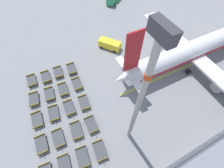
{
  "coord_description": "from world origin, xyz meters",
  "views": [
    {
      "loc": [
        28.13,
        -26.95,
        25.7
      ],
      "look_at": [
        14.49,
        -19.95,
        2.78
      ],
      "focal_mm": 24.0,
      "sensor_mm": 36.0,
      "label": 1
    }
  ],
  "objects_px": {
    "apron_light_mast": "(139,102)",
    "baggage_dolly_row_far_col_d": "(91,125)",
    "baggage_dolly_row_mid_b_col_c": "(69,108)",
    "baggage_dolly_row_far_col_c": "(84,103)",
    "service_van": "(110,44)",
    "baggage_dolly_row_far_col_a": "(72,69)",
    "baggage_dolly_row_mid_a_col_b": "(49,94)",
    "baggage_dolly_row_far_col_b": "(77,84)",
    "baggage_dolly_row_mid_a_col_c": "(54,113)",
    "baggage_dolly_row_mid_b_col_a": "(58,72)",
    "baggage_dolly_row_mid_a_col_e": "(64,165)",
    "airplane": "(195,49)",
    "baggage_dolly_row_mid_b_col_b": "(63,89)",
    "baggage_dolly_row_far_col_e": "(100,150)",
    "baggage_dolly_row_near_col_b": "(34,99)",
    "baggage_dolly_row_mid_a_col_a": "(46,77)",
    "baggage_dolly_row_mid_b_col_d": "(76,130)",
    "baggage_dolly_row_near_col_d": "(41,144)",
    "baggage_dolly_row_mid_b_col_e": "(83,157)",
    "baggage_dolly_row_mid_a_col_d": "(58,138)",
    "baggage_dolly_row_near_col_c": "(37,120)",
    "baggage_dolly_row_near_col_a": "(32,81)"
  },
  "relations": [
    {
      "from": "baggage_dolly_row_mid_a_col_d",
      "to": "baggage_dolly_row_near_col_a",
      "type": "bearing_deg",
      "value": -172.96
    },
    {
      "from": "baggage_dolly_row_far_col_e",
      "to": "baggage_dolly_row_mid_a_col_e",
      "type": "bearing_deg",
      "value": -95.37
    },
    {
      "from": "baggage_dolly_row_near_col_c",
      "to": "baggage_dolly_row_mid_b_col_c",
      "type": "distance_m",
      "value": 5.74
    },
    {
      "from": "service_van",
      "to": "baggage_dolly_row_mid_a_col_a",
      "type": "xyz_separation_m",
      "value": [
        2.25,
        -16.11,
        -0.63
      ]
    },
    {
      "from": "baggage_dolly_row_far_col_d",
      "to": "baggage_dolly_row_far_col_e",
      "type": "height_order",
      "value": "same"
    },
    {
      "from": "baggage_dolly_row_near_col_b",
      "to": "baggage_dolly_row_mid_a_col_a",
      "type": "distance_m",
      "value": 5.35
    },
    {
      "from": "airplane",
      "to": "service_van",
      "type": "xyz_separation_m",
      "value": [
        -11.99,
        -14.37,
        -2.39
      ]
    },
    {
      "from": "baggage_dolly_row_far_col_e",
      "to": "apron_light_mast",
      "type": "distance_m",
      "value": 12.66
    },
    {
      "from": "baggage_dolly_row_mid_a_col_c",
      "to": "baggage_dolly_row_mid_b_col_a",
      "type": "xyz_separation_m",
      "value": [
        -8.78,
        3.32,
        0.0
      ]
    },
    {
      "from": "baggage_dolly_row_mid_a_col_c",
      "to": "service_van",
      "type": "bearing_deg",
      "value": 123.17
    },
    {
      "from": "baggage_dolly_row_mid_a_col_c",
      "to": "baggage_dolly_row_far_col_a",
      "type": "bearing_deg",
      "value": 143.69
    },
    {
      "from": "airplane",
      "to": "baggage_dolly_row_mid_b_col_b",
      "type": "bearing_deg",
      "value": -100.31
    },
    {
      "from": "baggage_dolly_row_far_col_d",
      "to": "apron_light_mast",
      "type": "distance_m",
      "value": 13.2
    },
    {
      "from": "baggage_dolly_row_mid_a_col_b",
      "to": "baggage_dolly_row_far_col_b",
      "type": "distance_m",
      "value": 5.62
    },
    {
      "from": "baggage_dolly_row_mid_a_col_b",
      "to": "baggage_dolly_row_mid_a_col_c",
      "type": "relative_size",
      "value": 1.0
    },
    {
      "from": "baggage_dolly_row_mid_b_col_b",
      "to": "baggage_dolly_row_far_col_e",
      "type": "height_order",
      "value": "same"
    },
    {
      "from": "service_van",
      "to": "baggage_dolly_row_near_col_d",
      "type": "height_order",
      "value": "service_van"
    },
    {
      "from": "baggage_dolly_row_mid_a_col_d",
      "to": "baggage_dolly_row_far_col_d",
      "type": "height_order",
      "value": "same"
    },
    {
      "from": "baggage_dolly_row_far_col_a",
      "to": "apron_light_mast",
      "type": "xyz_separation_m",
      "value": [
        17.63,
        3.99,
        11.48
      ]
    },
    {
      "from": "baggage_dolly_row_mid_b_col_a",
      "to": "baggage_dolly_row_far_col_e",
      "type": "bearing_deg",
      "value": 4.73
    },
    {
      "from": "baggage_dolly_row_mid_a_col_a",
      "to": "baggage_dolly_row_mid_b_col_c",
      "type": "relative_size",
      "value": 1.0
    },
    {
      "from": "baggage_dolly_row_far_col_e",
      "to": "apron_light_mast",
      "type": "height_order",
      "value": "apron_light_mast"
    },
    {
      "from": "baggage_dolly_row_far_col_a",
      "to": "baggage_dolly_row_mid_b_col_e",
      "type": "bearing_deg",
      "value": -13.21
    },
    {
      "from": "baggage_dolly_row_far_col_e",
      "to": "baggage_dolly_row_mid_b_col_c",
      "type": "bearing_deg",
      "value": -167.8
    },
    {
      "from": "airplane",
      "to": "baggage_dolly_row_far_col_d",
      "type": "height_order",
      "value": "airplane"
    },
    {
      "from": "baggage_dolly_row_near_col_b",
      "to": "baggage_dolly_row_mid_b_col_a",
      "type": "distance_m",
      "value": 7.31
    },
    {
      "from": "apron_light_mast",
      "to": "baggage_dolly_row_far_col_d",
      "type": "bearing_deg",
      "value": -130.78
    },
    {
      "from": "baggage_dolly_row_mid_b_col_b",
      "to": "baggage_dolly_row_far_col_d",
      "type": "relative_size",
      "value": 1.01
    },
    {
      "from": "baggage_dolly_row_near_col_d",
      "to": "baggage_dolly_row_mid_a_col_d",
      "type": "bearing_deg",
      "value": 83.96
    },
    {
      "from": "baggage_dolly_row_near_col_b",
      "to": "baggage_dolly_row_mid_a_col_c",
      "type": "relative_size",
      "value": 1.0
    },
    {
      "from": "baggage_dolly_row_far_col_a",
      "to": "service_van",
      "type": "bearing_deg",
      "value": 103.69
    },
    {
      "from": "baggage_dolly_row_mid_b_col_d",
      "to": "baggage_dolly_row_mid_a_col_b",
      "type": "bearing_deg",
      "value": -165.8
    },
    {
      "from": "airplane",
      "to": "baggage_dolly_row_mid_a_col_c",
      "type": "relative_size",
      "value": 10.58
    },
    {
      "from": "baggage_dolly_row_mid_a_col_b",
      "to": "apron_light_mast",
      "type": "xyz_separation_m",
      "value": [
        13.53,
        9.85,
        11.48
      ]
    },
    {
      "from": "baggage_dolly_row_mid_a_col_a",
      "to": "baggage_dolly_row_mid_a_col_c",
      "type": "distance_m",
      "value": 8.75
    },
    {
      "from": "baggage_dolly_row_far_col_a",
      "to": "baggage_dolly_row_far_col_c",
      "type": "distance_m",
      "value": 8.89
    },
    {
      "from": "service_van",
      "to": "baggage_dolly_row_far_col_a",
      "type": "distance_m",
      "value": 10.95
    },
    {
      "from": "baggage_dolly_row_mid_b_col_e",
      "to": "apron_light_mast",
      "type": "height_order",
      "value": "apron_light_mast"
    },
    {
      "from": "baggage_dolly_row_mid_b_col_c",
      "to": "baggage_dolly_row_far_col_c",
      "type": "xyz_separation_m",
      "value": [
        0.25,
        2.79,
        0.0
      ]
    },
    {
      "from": "baggage_dolly_row_mid_a_col_d",
      "to": "baggage_dolly_row_mid_b_col_d",
      "type": "distance_m",
      "value": 3.03
    },
    {
      "from": "baggage_dolly_row_near_col_d",
      "to": "baggage_dolly_row_mid_b_col_c",
      "type": "xyz_separation_m",
      "value": [
        -4.11,
        5.97,
        0.0
      ]
    },
    {
      "from": "baggage_dolly_row_mid_a_col_e",
      "to": "baggage_dolly_row_far_col_d",
      "type": "distance_m",
      "value": 7.13
    },
    {
      "from": "baggage_dolly_row_far_col_e",
      "to": "apron_light_mast",
      "type": "relative_size",
      "value": 0.18
    },
    {
      "from": "baggage_dolly_row_near_col_c",
      "to": "baggage_dolly_row_mid_b_col_a",
      "type": "bearing_deg",
      "value": 144.33
    },
    {
      "from": "baggage_dolly_row_mid_b_col_a",
      "to": "apron_light_mast",
      "type": "xyz_separation_m",
      "value": [
        18.03,
        6.83,
        11.48
      ]
    },
    {
      "from": "baggage_dolly_row_near_col_b",
      "to": "baggage_dolly_row_mid_a_col_d",
      "type": "bearing_deg",
      "value": 13.3
    },
    {
      "from": "baggage_dolly_row_mid_b_col_a",
      "to": "baggage_dolly_row_mid_a_col_c",
      "type": "bearing_deg",
      "value": -20.69
    },
    {
      "from": "baggage_dolly_row_near_col_b",
      "to": "baggage_dolly_row_mid_a_col_d",
      "type": "relative_size",
      "value": 1.02
    },
    {
      "from": "baggage_dolly_row_near_col_d",
      "to": "baggage_dolly_row_far_col_c",
      "type": "bearing_deg",
      "value": 113.73
    },
    {
      "from": "baggage_dolly_row_mid_b_col_c",
      "to": "apron_light_mast",
      "type": "relative_size",
      "value": 0.17
    }
  ]
}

